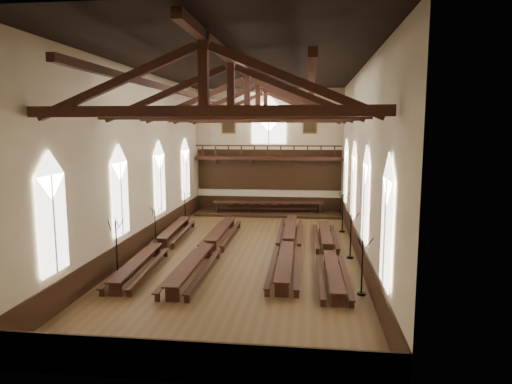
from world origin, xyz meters
TOP-DOWN VIEW (x-y plane):
  - ground at (0.00, 0.00)m, footprint 26.00×26.00m
  - room_walls at (0.00, 0.00)m, footprint 26.00×26.00m
  - wainscot_band at (0.00, 0.00)m, footprint 12.00×26.00m
  - side_windows at (-0.00, -0.00)m, footprint 11.85×19.80m
  - end_window at (0.00, 12.90)m, footprint 2.80×0.12m
  - minstrels_gallery at (0.00, 12.66)m, footprint 11.80×1.24m
  - portraits at (0.00, 12.90)m, footprint 7.75×0.09m
  - roof_trusses at (0.00, -0.00)m, footprint 11.70×25.70m
  - refectory_row_a at (-4.91, -0.49)m, footprint 1.77×13.90m
  - refectory_row_b at (-2.04, -0.62)m, footprint 1.50×14.21m
  - refectory_row_c at (2.22, 0.40)m, footprint 1.53×14.19m
  - refectory_row_d at (4.40, -0.68)m, footprint 1.42×13.59m
  - dais at (0.12, 11.40)m, footprint 11.40×2.92m
  - high_table at (0.12, 11.40)m, footprint 8.84×1.68m
  - high_chairs at (0.12, 12.26)m, footprint 6.79×0.50m
  - candelabrum_left_near at (-5.55, -4.50)m, footprint 0.82×0.80m
  - candelabrum_left_mid at (-5.55, 0.87)m, footprint 0.70×0.65m
  - candelabrum_left_far at (-5.55, 7.30)m, footprint 0.65×0.73m
  - candelabrum_right_near at (5.55, -5.73)m, footprint 0.67×0.75m
  - candelabrum_right_mid at (5.55, -0.32)m, footprint 0.68×0.77m
  - candelabrum_right_far at (5.55, 5.82)m, footprint 0.77×0.81m

SIDE VIEW (x-z plane):
  - ground at x=0.00m, z-range 0.00..0.00m
  - dais at x=0.12m, z-range 0.00..0.19m
  - refectory_row_d at x=4.40m, z-range 0.15..0.81m
  - refectory_row_a at x=-4.91m, z-range 0.16..0.85m
  - refectory_row_c at x=2.22m, z-range 0.17..0.89m
  - refectory_row_b at x=-2.04m, z-range 0.17..0.90m
  - wainscot_band at x=0.00m, z-range 0.00..1.20m
  - candelabrum_left_mid at x=-5.55m, z-range -0.45..1.86m
  - candelabrum_left_far at x=-5.55m, z-range -0.47..1.91m
  - candelabrum_right_near at x=5.55m, z-range -0.48..1.97m
  - candelabrum_right_mid at x=5.55m, z-range -0.49..2.00m
  - high_chairs at x=0.12m, z-range 0.24..1.34m
  - candelabrum_right_far at x=5.55m, z-range -0.53..2.15m
  - candelabrum_left_near at x=-5.55m, z-range -0.54..2.20m
  - high_table at x=0.12m, z-range 0.48..1.30m
  - side_windows at x=0.00m, z-range 1.49..5.99m
  - minstrels_gallery at x=0.00m, z-range 2.06..5.76m
  - room_walls at x=0.00m, z-range -6.54..19.46m
  - portraits at x=0.00m, z-range 6.38..7.82m
  - end_window at x=0.00m, z-range 5.32..9.12m
  - roof_trusses at x=0.00m, z-range 6.82..9.62m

